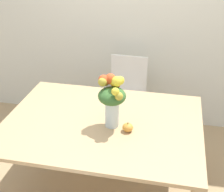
# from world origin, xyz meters

# --- Properties ---
(ground_plane) EXTENTS (12.00, 12.00, 0.00)m
(ground_plane) POSITION_xyz_m (0.00, 0.00, 0.00)
(ground_plane) COLOR tan
(wall_back) EXTENTS (8.00, 0.06, 2.70)m
(wall_back) POSITION_xyz_m (0.00, 1.39, 1.35)
(wall_back) COLOR silver
(wall_back) RESTS_ON ground_plane
(dining_table) EXTENTS (1.58, 1.18, 0.78)m
(dining_table) POSITION_xyz_m (0.00, 0.00, 0.70)
(dining_table) COLOR tan
(dining_table) RESTS_ON ground_plane
(flower_vase) EXTENTS (0.22, 0.23, 0.42)m
(flower_vase) POSITION_xyz_m (0.09, -0.03, 1.02)
(flower_vase) COLOR silver
(flower_vase) RESTS_ON dining_table
(pumpkin) EXTENTS (0.08, 0.08, 0.08)m
(pumpkin) POSITION_xyz_m (0.22, -0.09, 0.81)
(pumpkin) COLOR gold
(pumpkin) RESTS_ON dining_table
(dining_chair_near_window) EXTENTS (0.43, 0.43, 0.95)m
(dining_chair_near_window) POSITION_xyz_m (0.04, 0.94, 0.49)
(dining_chair_near_window) COLOR white
(dining_chair_near_window) RESTS_ON ground_plane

